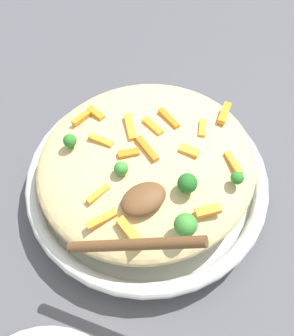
{
  "coord_description": "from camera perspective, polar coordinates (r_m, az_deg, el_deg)",
  "views": [
    {
      "loc": [
        -0.16,
        -0.26,
        0.53
      ],
      "look_at": [
        0.0,
        0.0,
        0.06
      ],
      "focal_mm": 44.47,
      "sensor_mm": 36.0,
      "label": 1
    }
  ],
  "objects": [
    {
      "name": "carrot_piece_1",
      "position": [
        0.54,
        -6.37,
        3.72
      ],
      "size": [
        0.02,
        0.03,
        0.01
      ],
      "primitive_type": "cube",
      "rotation": [
        0.0,
        0.0,
        2.12
      ],
      "color": "orange",
      "rests_on": "pasta_mound"
    },
    {
      "name": "carrot_piece_5",
      "position": [
        0.54,
        0.8,
        5.69
      ],
      "size": [
        0.01,
        0.03,
        0.01
      ],
      "primitive_type": "cube",
      "rotation": [
        0.0,
        0.0,
        4.88
      ],
      "color": "orange",
      "rests_on": "pasta_mound"
    },
    {
      "name": "carrot_piece_15",
      "position": [
        0.5,
        -6.72,
        -3.55
      ],
      "size": [
        0.03,
        0.01,
        0.01
      ],
      "primitive_type": "cube",
      "rotation": [
        0.0,
        0.0,
        0.2
      ],
      "color": "orange",
      "rests_on": "pasta_mound"
    },
    {
      "name": "broccoli_floret_4",
      "position": [
        0.53,
        -10.53,
        3.68
      ],
      "size": [
        0.02,
        0.02,
        0.02
      ],
      "color": "#296820",
      "rests_on": "pasta_mound"
    },
    {
      "name": "broccoli_floret_0",
      "position": [
        0.5,
        -3.58,
        -0.08
      ],
      "size": [
        0.02,
        0.02,
        0.02
      ],
      "color": "#377928",
      "rests_on": "pasta_mound"
    },
    {
      "name": "carrot_piece_4",
      "position": [
        0.52,
        -0.02,
        2.79
      ],
      "size": [
        0.01,
        0.04,
        0.01
      ],
      "primitive_type": "cube",
      "rotation": [
        0.0,
        0.0,
        1.61
      ],
      "color": "orange",
      "rests_on": "pasta_mound"
    },
    {
      "name": "carrot_piece_2",
      "position": [
        0.57,
        -8.95,
        6.84
      ],
      "size": [
        0.03,
        0.01,
        0.01
      ],
      "primitive_type": "cube",
      "rotation": [
        0.0,
        0.0,
        0.24
      ],
      "color": "orange",
      "rests_on": "pasta_mound"
    },
    {
      "name": "serving_spoon",
      "position": [
        0.46,
        -0.94,
        -6.26
      ],
      "size": [
        0.13,
        0.12,
        0.08
      ],
      "color": "brown",
      "rests_on": "pasta_mound"
    },
    {
      "name": "ground_plane",
      "position": [
        0.61,
        -0.0,
        -3.17
      ],
      "size": [
        2.4,
        2.4,
        0.0
      ],
      "primitive_type": "plane",
      "color": "#4C4C51"
    },
    {
      "name": "pasta_mound",
      "position": [
        0.55,
        -0.0,
        0.62
      ],
      "size": [
        0.29,
        0.28,
        0.06
      ],
      "primitive_type": "ellipsoid",
      "color": "#D1BA7A",
      "rests_on": "serving_bowl"
    },
    {
      "name": "broccoli_floret_2",
      "position": [
        0.48,
        5.55,
        -2.12
      ],
      "size": [
        0.02,
        0.02,
        0.03
      ],
      "color": "#205B1C",
      "rests_on": "pasta_mound"
    },
    {
      "name": "carrot_piece_12",
      "position": [
        0.48,
        -6.24,
        -7.01
      ],
      "size": [
        0.04,
        0.01,
        0.01
      ],
      "primitive_type": "cube",
      "rotation": [
        0.0,
        0.0,
        3.12
      ],
      "color": "orange",
      "rests_on": "pasta_mound"
    },
    {
      "name": "carrot_piece_10",
      "position": [
        0.53,
        11.71,
        0.72
      ],
      "size": [
        0.01,
        0.04,
        0.01
      ],
      "primitive_type": "cube",
      "rotation": [
        0.0,
        0.0,
        4.56
      ],
      "color": "orange",
      "rests_on": "pasta_mound"
    },
    {
      "name": "carrot_piece_8",
      "position": [
        0.52,
        5.77,
        2.35
      ],
      "size": [
        0.02,
        0.03,
        0.01
      ],
      "primitive_type": "cube",
      "rotation": [
        0.0,
        0.0,
        5.31
      ],
      "color": "orange",
      "rests_on": "pasta_mound"
    },
    {
      "name": "carrot_piece_14",
      "position": [
        0.55,
        7.59,
        5.41
      ],
      "size": [
        0.02,
        0.03,
        0.01
      ],
      "primitive_type": "cube",
      "rotation": [
        0.0,
        0.0,
        4.01
      ],
      "color": "orange",
      "rests_on": "pasta_mound"
    },
    {
      "name": "broccoli_floret_1",
      "position": [
        0.46,
        5.3,
        -7.79
      ],
      "size": [
        0.03,
        0.03,
        0.03
      ],
      "color": "#377928",
      "rests_on": "pasta_mound"
    },
    {
      "name": "carrot_piece_9",
      "position": [
        0.47,
        -2.31,
        -8.83
      ],
      "size": [
        0.01,
        0.04,
        0.01
      ],
      "primitive_type": "cube",
      "rotation": [
        0.0,
        0.0,
        4.81
      ],
      "color": "orange",
      "rests_on": "pasta_mound"
    },
    {
      "name": "carrot_piece_6",
      "position": [
        0.49,
        8.36,
        -5.83
      ],
      "size": [
        0.03,
        0.02,
        0.01
      ],
      "primitive_type": "cube",
      "rotation": [
        0.0,
        0.0,
        6.0
      ],
      "color": "orange",
      "rests_on": "pasta_mound"
    },
    {
      "name": "broccoli_floret_3",
      "position": [
        0.51,
        12.25,
        -1.36
      ],
      "size": [
        0.02,
        0.02,
        0.02
      ],
      "color": "#296820",
      "rests_on": "pasta_mound"
    },
    {
      "name": "serving_bowl",
      "position": [
        0.59,
        -0.0,
        -1.94
      ],
      "size": [
        0.34,
        0.34,
        0.05
      ],
      "color": "silver",
      "rests_on": "ground_plane"
    },
    {
      "name": "carrot_piece_7",
      "position": [
        0.54,
        -2.42,
        5.56
      ],
      "size": [
        0.02,
        0.04,
        0.01
      ],
      "primitive_type": "cube",
      "rotation": [
        0.0,
        0.0,
        1.22
      ],
      "color": "orange",
      "rests_on": "pasta_mound"
    },
    {
      "name": "carrot_piece_11",
      "position": [
        0.57,
        -7.0,
        7.42
      ],
      "size": [
        0.02,
        0.03,
        0.01
      ],
      "primitive_type": "cube",
      "rotation": [
        0.0,
        0.0,
        1.83
      ],
      "color": "orange",
      "rests_on": "pasta_mound"
    },
    {
      "name": "carrot_piece_0",
      "position": [
        0.57,
        10.59,
        7.4
      ],
      "size": [
        0.03,
        0.03,
        0.01
      ],
      "primitive_type": "cube",
      "rotation": [
        0.0,
        0.0,
        0.65
      ],
      "color": "orange",
      "rests_on": "pasta_mound"
    },
    {
      "name": "carrot_piece_3",
      "position": [
        0.55,
        2.99,
        6.76
      ],
      "size": [
        0.01,
        0.04,
        0.01
      ],
      "primitive_type": "cube",
      "rotation": [
        0.0,
        0.0,
        4.8
      ],
      "color": "orange",
      "rests_on": "pasta_mound"
    },
    {
      "name": "carrot_piece_13",
      "position": [
        0.52,
        -2.53,
        1.99
      ],
      "size": [
        0.03,
        0.02,
        0.01
      ],
      "primitive_type": "cube",
      "rotation": [
        0.0,
        0.0,
        2.81
      ],
      "color": "orange",
      "rests_on": "pasta_mound"
    }
  ]
}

